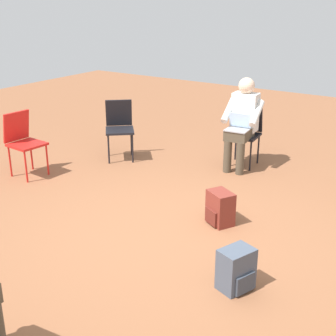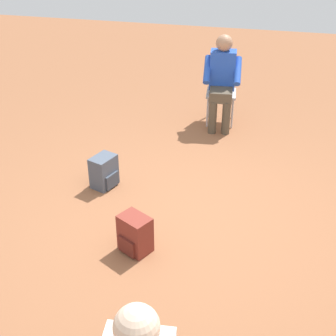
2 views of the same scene
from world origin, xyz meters
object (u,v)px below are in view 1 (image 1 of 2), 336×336
chair_east (23,139)px  person_with_laptop (242,119)px  backpack_near_laptop_user (220,210)px  backpack_by_empty_chair (236,271)px  chair_south (246,130)px  chair_southeast (119,125)px

chair_east → person_with_laptop: size_ratio=0.69×
backpack_near_laptop_user → backpack_by_empty_chair: 1.16m
chair_south → backpack_near_laptop_user: bearing=102.1°
chair_east → chair_south: (-2.25, -2.02, 0.00)m
chair_south → backpack_by_empty_chair: size_ratio=2.36×
chair_east → person_with_laptop: 2.93m
chair_southeast → person_with_laptop: person_with_laptop is taller
chair_east → person_with_laptop: (-2.27, -1.85, 0.20)m
chair_southeast → backpack_by_empty_chair: chair_southeast is taller
chair_southeast → person_with_laptop: size_ratio=0.69×
person_with_laptop → backpack_by_empty_chair: 2.96m
backpack_near_laptop_user → backpack_by_empty_chair: (-0.65, 0.96, 0.00)m
chair_east → backpack_by_empty_chair: bearing=81.2°
chair_south → backpack_near_laptop_user: 1.97m
chair_southeast → chair_east: size_ratio=1.00×
chair_south → backpack_by_empty_chair: chair_south is taller
chair_east → chair_south: 3.02m
chair_south → chair_southeast: bearing=20.0°
chair_southeast → backpack_by_empty_chair: bearing=103.7°
chair_south → person_with_laptop: (-0.02, 0.17, 0.20)m
chair_east → backpack_near_laptop_user: bearing=97.4°
chair_south → chair_east: bearing=36.4°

